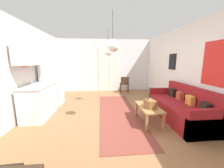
# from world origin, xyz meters

# --- Properties ---
(ground_plane) EXTENTS (5.23, 7.50, 0.10)m
(ground_plane) POSITION_xyz_m (0.00, 0.00, -0.05)
(ground_plane) COLOR #8E603D
(wall_back) EXTENTS (4.83, 0.13, 2.62)m
(wall_back) POSITION_xyz_m (0.01, 3.50, 1.30)
(wall_back) COLOR silver
(wall_back) RESTS_ON ground_plane
(wall_right) EXTENTS (0.12, 7.10, 2.62)m
(wall_right) POSITION_xyz_m (2.37, -0.00, 1.31)
(wall_right) COLOR white
(wall_right) RESTS_ON ground_plane
(wall_left) EXTENTS (0.12, 7.10, 2.62)m
(wall_left) POSITION_xyz_m (-2.37, 0.00, 1.31)
(wall_left) COLOR silver
(wall_left) RESTS_ON ground_plane
(area_rug) EXTENTS (1.12, 3.60, 0.01)m
(area_rug) POSITION_xyz_m (0.29, 0.46, 0.01)
(area_rug) COLOR brown
(area_rug) RESTS_ON ground_plane
(couch) EXTENTS (0.84, 2.05, 0.89)m
(couch) POSITION_xyz_m (1.91, -0.08, 0.29)
(couch) COLOR maroon
(couch) RESTS_ON ground_plane
(coffee_table) EXTENTS (0.46, 0.91, 0.43)m
(coffee_table) POSITION_xyz_m (0.97, -0.22, 0.37)
(coffee_table) COLOR #A87542
(coffee_table) RESTS_ON ground_plane
(bamboo_vase) EXTENTS (0.09, 0.09, 0.42)m
(bamboo_vase) POSITION_xyz_m (0.98, -0.14, 0.53)
(bamboo_vase) COLOR #2D2D33
(bamboo_vase) RESTS_ON coffee_table
(handbag) EXTENTS (0.28, 0.31, 0.30)m
(handbag) POSITION_xyz_m (0.96, -0.33, 0.53)
(handbag) COLOR brown
(handbag) RESTS_ON coffee_table
(refrigerator) EXTENTS (0.63, 0.65, 1.57)m
(refrigerator) POSITION_xyz_m (-1.94, 1.45, 0.78)
(refrigerator) COLOR white
(refrigerator) RESTS_ON ground_plane
(kitchen_counter) EXTENTS (0.59, 1.20, 2.03)m
(kitchen_counter) POSITION_xyz_m (-1.98, 0.42, 0.77)
(kitchen_counter) COLOR silver
(kitchen_counter) RESTS_ON ground_plane
(accent_chair) EXTENTS (0.43, 0.42, 0.80)m
(accent_chair) POSITION_xyz_m (0.92, 2.87, 0.47)
(accent_chair) COLOR #382619
(accent_chair) RESTS_ON ground_plane
(pendant_lamp_near) EXTENTS (0.28, 0.28, 0.87)m
(pendant_lamp_near) POSITION_xyz_m (0.04, -0.31, 1.89)
(pendant_lamp_near) COLOR black
(pendant_lamp_far) EXTENTS (0.26, 0.26, 0.90)m
(pendant_lamp_far) POSITION_xyz_m (0.03, 1.21, 1.85)
(pendant_lamp_far) COLOR black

